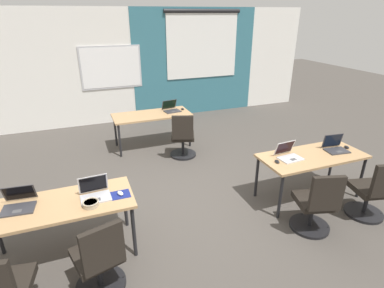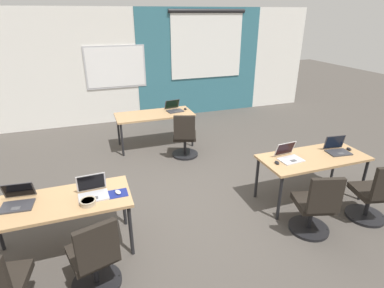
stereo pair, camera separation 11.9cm
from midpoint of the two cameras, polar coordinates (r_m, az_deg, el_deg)
The scene contains 20 objects.
ground_plane at distance 4.84m, azimuth -1.35°, elevation -10.14°, with size 24.00×24.00×0.00m.
back_wall_assembly at distance 8.22m, azimuth -11.31°, elevation 14.12°, with size 10.00×0.27×2.80m.
desk_near_left at distance 3.81m, azimuth -24.16°, elevation -10.87°, with size 1.60×0.70×0.72m.
desk_near_right at distance 4.89m, azimuth 20.84°, elevation -2.57°, with size 1.60×0.70×0.72m.
desk_far_center at distance 6.47m, azimuth -8.03°, elevation 5.05°, with size 1.60×0.70×0.72m.
laptop_near_left_end at distance 3.89m, azimuth -30.39°, elevation -9.54°, with size 0.36×0.34×0.22m.
laptop_near_right_end at distance 5.15m, azimuth 24.57°, elevation -0.54°, with size 0.36×0.31×0.24m.
mouse_near_right_end at distance 5.31m, azimuth 26.33°, elevation -0.53°, with size 0.08×0.11×0.03m.
chair_near_right_end at distance 4.89m, azimuth 30.00°, elevation -8.11°, with size 0.53×0.58×0.92m.
laptop_far_right at distance 6.61m, azimuth -4.41°, elevation 6.57°, with size 0.37×0.36×0.22m.
mouse_far_right at distance 6.69m, azimuth -2.29°, elevation 6.56°, with size 0.07×0.11×0.03m.
chair_far_right at distance 6.00m, azimuth -2.28°, elevation 0.86°, with size 0.56×0.61×0.92m.
laptop_near_left_inner at distance 3.73m, azimuth -18.55°, elevation -8.67°, with size 0.34×0.28×0.24m.
mousepad_near_left_inner at distance 3.71m, azimuth -14.12°, elevation -9.15°, with size 0.22×0.19×0.00m.
mouse_near_left_inner at distance 3.70m, azimuth -14.14°, elevation -8.90°, with size 0.08×0.11×0.03m.
chair_near_left_inner at distance 3.41m, azimuth -17.85°, elevation -20.33°, with size 0.54×0.59×0.92m.
laptop_near_right_inner at distance 4.64m, azimuth 16.85°, elevation -1.93°, with size 0.35×0.33×0.23m.
mouse_near_right_inner at distance 4.46m, azimuth 14.86°, elevation -3.18°, with size 0.07×0.11×0.03m.
chair_near_right_inner at distance 4.28m, azimuth 21.33°, elevation -10.88°, with size 0.55×0.60×0.92m.
snack_bowl at distance 3.59m, azimuth -19.30°, elevation -10.42°, with size 0.18×0.18×0.06m.
Camera 1 is at (-1.40, -3.78, 2.67)m, focal length 28.59 mm.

